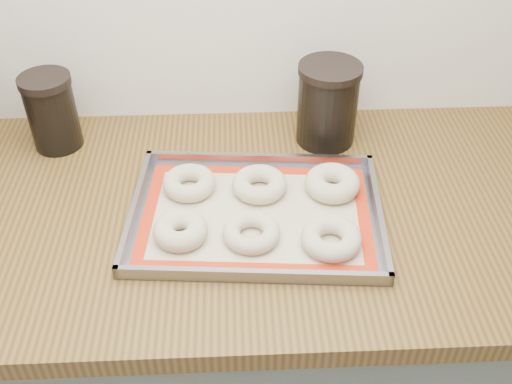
{
  "coord_description": "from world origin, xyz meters",
  "views": [
    {
      "loc": [
        0.2,
        0.81,
        1.65
      ],
      "look_at": [
        0.24,
        1.64,
        0.96
      ],
      "focal_mm": 42.0,
      "sensor_mm": 36.0,
      "label": 1
    }
  ],
  "objects_px": {
    "bagel_front_left": "(181,230)",
    "bagel_front_right": "(331,238)",
    "baking_tray": "(256,214)",
    "bagel_back_left": "(189,183)",
    "bagel_back_mid": "(259,184)",
    "canister_mid": "(52,112)",
    "canister_right": "(328,104)",
    "bagel_front_mid": "(251,232)",
    "bagel_back_right": "(332,183)"
  },
  "relations": [
    {
      "from": "bagel_front_mid",
      "to": "canister_right",
      "type": "xyz_separation_m",
      "value": [
        0.17,
        0.31,
        0.07
      ]
    },
    {
      "from": "bagel_front_mid",
      "to": "bagel_back_mid",
      "type": "relative_size",
      "value": 0.96
    },
    {
      "from": "bagel_front_right",
      "to": "bagel_back_right",
      "type": "relative_size",
      "value": 1.0
    },
    {
      "from": "bagel_back_left",
      "to": "bagel_back_right",
      "type": "height_order",
      "value": "bagel_back_right"
    },
    {
      "from": "bagel_front_left",
      "to": "bagel_front_right",
      "type": "height_order",
      "value": "bagel_front_left"
    },
    {
      "from": "bagel_front_left",
      "to": "bagel_front_mid",
      "type": "height_order",
      "value": "bagel_front_left"
    },
    {
      "from": "bagel_back_left",
      "to": "canister_right",
      "type": "distance_m",
      "value": 0.34
    },
    {
      "from": "bagel_front_right",
      "to": "baking_tray",
      "type": "bearing_deg",
      "value": 145.93
    },
    {
      "from": "bagel_back_mid",
      "to": "canister_mid",
      "type": "bearing_deg",
      "value": 156.39
    },
    {
      "from": "bagel_front_right",
      "to": "canister_mid",
      "type": "relative_size",
      "value": 0.65
    },
    {
      "from": "bagel_front_mid",
      "to": "bagel_back_mid",
      "type": "height_order",
      "value": "bagel_back_mid"
    },
    {
      "from": "bagel_front_right",
      "to": "bagel_front_left",
      "type": "bearing_deg",
      "value": 173.37
    },
    {
      "from": "canister_right",
      "to": "bagel_front_mid",
      "type": "bearing_deg",
      "value": -119.03
    },
    {
      "from": "bagel_front_mid",
      "to": "bagel_back_mid",
      "type": "bearing_deg",
      "value": 81.07
    },
    {
      "from": "bagel_front_right",
      "to": "bagel_back_right",
      "type": "height_order",
      "value": "bagel_back_right"
    },
    {
      "from": "bagel_front_mid",
      "to": "bagel_front_right",
      "type": "xyz_separation_m",
      "value": [
        0.14,
        -0.02,
        0.0
      ]
    },
    {
      "from": "bagel_front_left",
      "to": "bagel_front_right",
      "type": "distance_m",
      "value": 0.26
    },
    {
      "from": "bagel_back_mid",
      "to": "bagel_back_right",
      "type": "bearing_deg",
      "value": -2.3
    },
    {
      "from": "bagel_back_left",
      "to": "bagel_back_right",
      "type": "xyz_separation_m",
      "value": [
        0.28,
        -0.02,
        0.0
      ]
    },
    {
      "from": "canister_right",
      "to": "baking_tray",
      "type": "bearing_deg",
      "value": -123.09
    },
    {
      "from": "bagel_front_left",
      "to": "bagel_back_mid",
      "type": "bearing_deg",
      "value": 40.47
    },
    {
      "from": "bagel_front_mid",
      "to": "bagel_front_left",
      "type": "bearing_deg",
      "value": 176.6
    },
    {
      "from": "bagel_back_mid",
      "to": "canister_right",
      "type": "height_order",
      "value": "canister_right"
    },
    {
      "from": "bagel_back_mid",
      "to": "bagel_back_right",
      "type": "relative_size",
      "value": 0.99
    },
    {
      "from": "bagel_front_right",
      "to": "bagel_front_mid",
      "type": "bearing_deg",
      "value": 170.48
    },
    {
      "from": "bagel_front_right",
      "to": "canister_right",
      "type": "height_order",
      "value": "canister_right"
    },
    {
      "from": "baking_tray",
      "to": "canister_mid",
      "type": "height_order",
      "value": "canister_mid"
    },
    {
      "from": "baking_tray",
      "to": "bagel_back_right",
      "type": "bearing_deg",
      "value": 22.76
    },
    {
      "from": "bagel_back_right",
      "to": "canister_right",
      "type": "relative_size",
      "value": 0.6
    },
    {
      "from": "canister_right",
      "to": "canister_mid",
      "type": "bearing_deg",
      "value": 179.41
    },
    {
      "from": "baking_tray",
      "to": "bagel_front_right",
      "type": "bearing_deg",
      "value": -34.07
    },
    {
      "from": "bagel_front_mid",
      "to": "bagel_back_left",
      "type": "bearing_deg",
      "value": 128.94
    },
    {
      "from": "bagel_front_right",
      "to": "canister_right",
      "type": "bearing_deg",
      "value": 84.09
    },
    {
      "from": "bagel_back_left",
      "to": "bagel_front_right",
      "type": "bearing_deg",
      "value": -33.2
    },
    {
      "from": "canister_mid",
      "to": "bagel_back_right",
      "type": "bearing_deg",
      "value": -18.68
    },
    {
      "from": "bagel_back_left",
      "to": "bagel_back_mid",
      "type": "bearing_deg",
      "value": -4.55
    },
    {
      "from": "bagel_front_right",
      "to": "canister_mid",
      "type": "xyz_separation_m",
      "value": [
        -0.54,
        0.34,
        0.06
      ]
    },
    {
      "from": "bagel_front_right",
      "to": "bagel_back_mid",
      "type": "xyz_separation_m",
      "value": [
        -0.12,
        0.15,
        0.0
      ]
    },
    {
      "from": "canister_mid",
      "to": "baking_tray",
      "type": "bearing_deg",
      "value": -31.53
    },
    {
      "from": "bagel_back_left",
      "to": "bagel_front_left",
      "type": "bearing_deg",
      "value": -94.16
    },
    {
      "from": "bagel_front_mid",
      "to": "bagel_back_right",
      "type": "bearing_deg",
      "value": 37.97
    },
    {
      "from": "baking_tray",
      "to": "canister_mid",
      "type": "distance_m",
      "value": 0.49
    },
    {
      "from": "bagel_back_left",
      "to": "bagel_back_mid",
      "type": "xyz_separation_m",
      "value": [
        0.14,
        -0.01,
        0.0
      ]
    },
    {
      "from": "bagel_front_mid",
      "to": "bagel_back_right",
      "type": "relative_size",
      "value": 0.95
    },
    {
      "from": "bagel_front_mid",
      "to": "bagel_back_mid",
      "type": "xyz_separation_m",
      "value": [
        0.02,
        0.13,
        0.0
      ]
    },
    {
      "from": "bagel_front_left",
      "to": "canister_mid",
      "type": "bearing_deg",
      "value": 131.96
    },
    {
      "from": "baking_tray",
      "to": "bagel_back_left",
      "type": "height_order",
      "value": "bagel_back_left"
    },
    {
      "from": "bagel_back_mid",
      "to": "canister_mid",
      "type": "xyz_separation_m",
      "value": [
        -0.42,
        0.18,
        0.06
      ]
    },
    {
      "from": "baking_tray",
      "to": "bagel_front_right",
      "type": "xyz_separation_m",
      "value": [
        0.13,
        -0.09,
        0.01
      ]
    },
    {
      "from": "baking_tray",
      "to": "bagel_front_left",
      "type": "relative_size",
      "value": 5.0
    }
  ]
}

